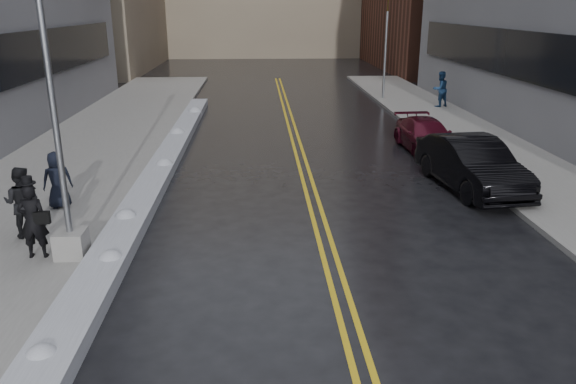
{
  "coord_description": "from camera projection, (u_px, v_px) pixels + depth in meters",
  "views": [
    {
      "loc": [
        0.91,
        -9.73,
        5.5
      ],
      "look_at": [
        1.59,
        2.83,
        1.3
      ],
      "focal_mm": 35.0,
      "sensor_mm": 36.0,
      "label": 1
    }
  ],
  "objects": [
    {
      "name": "pedestrian_east",
      "position": [
        440.0,
        89.0,
        30.79
      ],
      "size": [
        1.14,
        1.03,
        1.92
      ],
      "primitive_type": "imported",
      "rotation": [
        0.0,
        0.0,
        3.54
      ],
      "color": "navy",
      "rests_on": "sidewalk_east"
    },
    {
      "name": "sidewalk_east",
      "position": [
        503.0,
        158.0,
        20.87
      ],
      "size": [
        4.0,
        50.0,
        0.15
      ],
      "primitive_type": "cube",
      "color": "gray",
      "rests_on": "ground"
    },
    {
      "name": "ground",
      "position": [
        215.0,
        303.0,
        10.92
      ],
      "size": [
        160.0,
        160.0,
        0.0
      ],
      "primitive_type": "plane",
      "color": "black",
      "rests_on": "ground"
    },
    {
      "name": "car_maroon",
      "position": [
        426.0,
        135.0,
        22.08
      ],
      "size": [
        1.88,
        4.33,
        1.24
      ],
      "primitive_type": "imported",
      "rotation": [
        0.0,
        0.0,
        0.03
      ],
      "color": "#450B1A",
      "rests_on": "ground"
    },
    {
      "name": "lane_line_right",
      "position": [
        306.0,
        163.0,
        20.52
      ],
      "size": [
        0.12,
        50.0,
        0.01
      ],
      "primitive_type": "cube",
      "color": "gold",
      "rests_on": "ground"
    },
    {
      "name": "pedestrian_b",
      "position": [
        22.0,
        202.0,
        13.38
      ],
      "size": [
        0.86,
        0.67,
        1.75
      ],
      "primitive_type": "imported",
      "rotation": [
        0.0,
        0.0,
        3.15
      ],
      "color": "black",
      "rests_on": "sidewalk_west"
    },
    {
      "name": "car_black",
      "position": [
        472.0,
        164.0,
        17.38
      ],
      "size": [
        2.31,
        5.11,
        1.63
      ],
      "primitive_type": "imported",
      "rotation": [
        0.0,
        0.0,
        0.12
      ],
      "color": "black",
      "rests_on": "ground"
    },
    {
      "name": "lane_line_left",
      "position": [
        298.0,
        163.0,
        20.5
      ],
      "size": [
        0.12,
        50.0,
        0.01
      ],
      "primitive_type": "cube",
      "color": "gold",
      "rests_on": "ground"
    },
    {
      "name": "traffic_signal",
      "position": [
        386.0,
        42.0,
        33.0
      ],
      "size": [
        0.16,
        0.2,
        6.0
      ],
      "color": "gray",
      "rests_on": "sidewalk_east"
    },
    {
      "name": "snow_ridge",
      "position": [
        156.0,
        177.0,
        18.31
      ],
      "size": [
        0.9,
        30.0,
        0.34
      ],
      "primitive_type": "cube",
      "color": "silver",
      "rests_on": "ground"
    },
    {
      "name": "fire_hydrant",
      "position": [
        478.0,
        146.0,
        20.67
      ],
      "size": [
        0.26,
        0.26,
        0.73
      ],
      "color": "maroon",
      "rests_on": "sidewalk_east"
    },
    {
      "name": "sidewalk_west",
      "position": [
        73.0,
        165.0,
        20.07
      ],
      "size": [
        5.5,
        50.0,
        0.15
      ],
      "primitive_type": "cube",
      "color": "gray",
      "rests_on": "ground"
    },
    {
      "name": "pedestrian_c",
      "position": [
        57.0,
        180.0,
        15.38
      ],
      "size": [
        0.91,
        0.75,
        1.59
      ],
      "primitive_type": "imported",
      "rotation": [
        0.0,
        0.0,
        3.52
      ],
      "color": "black",
      "rests_on": "sidewalk_west"
    },
    {
      "name": "pedestrian_fedora",
      "position": [
        33.0,
        221.0,
        12.29
      ],
      "size": [
        0.65,
        0.44,
        1.71
      ],
      "primitive_type": "imported",
      "rotation": [
        0.0,
        0.0,
        3.2
      ],
      "color": "black",
      "rests_on": "sidewalk_west"
    },
    {
      "name": "lamppost",
      "position": [
        59.0,
        153.0,
        11.84
      ],
      "size": [
        0.65,
        0.65,
        7.62
      ],
      "color": "gray",
      "rests_on": "sidewalk_west"
    }
  ]
}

